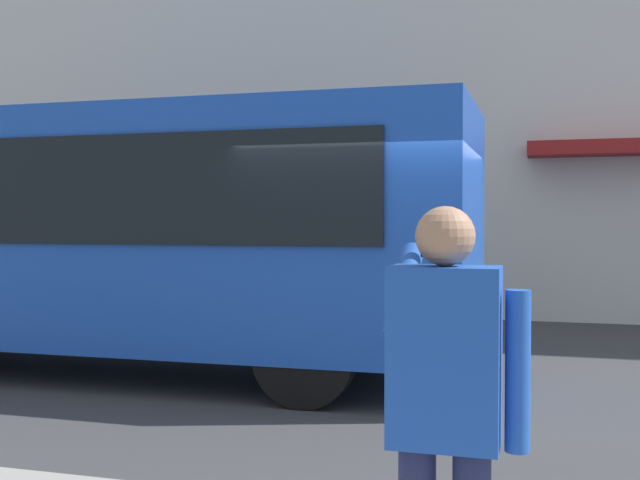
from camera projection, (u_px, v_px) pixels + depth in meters
ground_plane at (381, 394)px, 8.03m from camera, size 60.00×60.00×0.00m
red_bus at (91, 229)px, 9.30m from camera, size 9.05×2.54×3.08m
pedestrian_photographer at (446, 399)px, 2.86m from camera, size 0.53×0.52×1.70m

